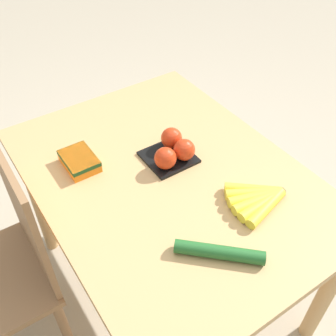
# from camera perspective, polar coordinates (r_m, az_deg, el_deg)

# --- Properties ---
(ground_plane) EXTENTS (12.00, 12.00, 0.00)m
(ground_plane) POSITION_cam_1_polar(r_m,az_deg,el_deg) (1.93, 0.00, -16.49)
(ground_plane) COLOR #B7A88E
(dining_table) EXTENTS (1.16, 0.85, 0.72)m
(dining_table) POSITION_cam_1_polar(r_m,az_deg,el_deg) (1.44, 0.00, -3.96)
(dining_table) COLOR tan
(dining_table) RESTS_ON ground_plane
(chair) EXTENTS (0.42, 0.40, 0.93)m
(chair) POSITION_cam_1_polar(r_m,az_deg,el_deg) (1.52, -22.57, -13.38)
(chair) COLOR #8E6642
(chair) RESTS_ON ground_plane
(banana_bunch) EXTENTS (0.19, 0.20, 0.04)m
(banana_bunch) POSITION_cam_1_polar(r_m,az_deg,el_deg) (1.29, 12.96, -4.38)
(banana_bunch) COLOR brown
(banana_bunch) RESTS_ON dining_table
(tomato_pack) EXTENTS (0.17, 0.17, 0.09)m
(tomato_pack) POSITION_cam_1_polar(r_m,az_deg,el_deg) (1.39, 0.71, 2.63)
(tomato_pack) COLOR black
(tomato_pack) RESTS_ON dining_table
(carrot_bag) EXTENTS (0.15, 0.10, 0.04)m
(carrot_bag) POSITION_cam_1_polar(r_m,az_deg,el_deg) (1.41, -12.75, 1.09)
(carrot_bag) COLOR orange
(carrot_bag) RESTS_ON dining_table
(cucumber_near) EXTENTS (0.20, 0.21, 0.04)m
(cucumber_near) POSITION_cam_1_polar(r_m,az_deg,el_deg) (1.14, 7.44, -12.00)
(cucumber_near) COLOR #236028
(cucumber_near) RESTS_ON dining_table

